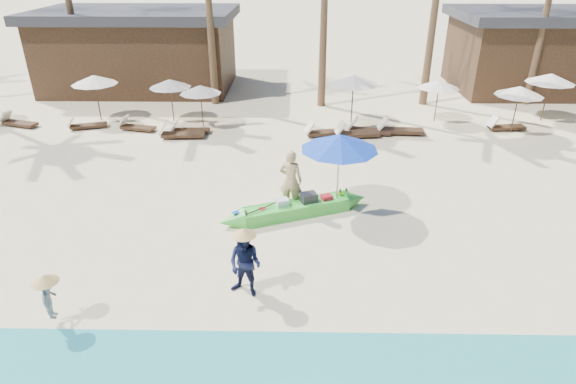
{
  "coord_description": "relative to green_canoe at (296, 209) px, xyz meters",
  "views": [
    {
      "loc": [
        0.87,
        -10.19,
        7.19
      ],
      "look_at": [
        0.65,
        2.0,
        1.04
      ],
      "focal_mm": 30.0,
      "sensor_mm": 36.0,
      "label": 1
    }
  ],
  "objects": [
    {
      "name": "pavilion_west",
      "position": [
        -8.87,
        15.0,
        1.97
      ],
      "size": [
        10.8,
        6.6,
        4.3
      ],
      "color": "#3D2819",
      "rests_on": "ground"
    },
    {
      "name": "lounger_3_right",
      "position": [
        -9.44,
        7.7,
        -0.04
      ],
      "size": [
        1.71,
        0.94,
        0.55
      ],
      "rotation": [
        0.0,
        0.0,
        0.29
      ],
      "color": "#3D2819",
      "rests_on": "ground"
    },
    {
      "name": "lounger_7_left",
      "position": [
        3.09,
        7.26,
        -0.02
      ],
      "size": [
        1.93,
        0.96,
        0.63
      ],
      "rotation": [
        0.0,
        0.0,
        -0.22
      ],
      "color": "#3D2819",
      "rests_on": "ground"
    },
    {
      "name": "lounger_8_left",
      "position": [
        9.23,
        7.83,
        -0.03
      ],
      "size": [
        1.72,
        0.68,
        0.57
      ],
      "rotation": [
        0.0,
        0.0,
        0.1
      ],
      "color": "#3D2819",
      "rests_on": "ground"
    },
    {
      "name": "lounger_4_left",
      "position": [
        -7.14,
        7.53,
        -0.04
      ],
      "size": [
        1.69,
        0.86,
        0.55
      ],
      "rotation": [
        0.0,
        0.0,
        -0.23
      ],
      "color": "#3D2819",
      "rests_on": "ground"
    },
    {
      "name": "resort_parasol_7",
      "position": [
        6.47,
        9.07,
        1.52
      ],
      "size": [
        1.87,
        1.87,
        1.93
      ],
      "color": "#3D2819",
      "rests_on": "ground"
    },
    {
      "name": "blue_umbrella",
      "position": [
        1.26,
        0.37,
        2.0
      ],
      "size": [
        2.29,
        2.29,
        2.46
      ],
      "color": "#99999E",
      "rests_on": "ground"
    },
    {
      "name": "resort_parasol_4",
      "position": [
        -5.76,
        8.93,
        1.53
      ],
      "size": [
        1.89,
        1.89,
        1.95
      ],
      "color": "#3D2819",
      "rests_on": "ground"
    },
    {
      "name": "green_canoe",
      "position": [
        0.0,
        0.0,
        0.0
      ],
      "size": [
        5.02,
        2.21,
        0.67
      ],
      "rotation": [
        0.0,
        0.0,
        0.37
      ],
      "color": "green",
      "rests_on": "ground"
    },
    {
      "name": "lounger_6_left",
      "position": [
        1.16,
        6.95,
        -0.02
      ],
      "size": [
        1.85,
        0.91,
        0.6
      ],
      "rotation": [
        0.0,
        0.0,
        0.21
      ],
      "color": "#3D2819",
      "rests_on": "ground"
    },
    {
      "name": "vendor_green",
      "position": [
        -1.14,
        -3.73,
        0.6
      ],
      "size": [
        0.98,
        0.89,
        1.65
      ],
      "primitive_type": "imported",
      "rotation": [
        0.0,
        0.0,
        -0.4
      ],
      "color": "#121534",
      "rests_on": "ground"
    },
    {
      "name": "lounger_3_left",
      "position": [
        -12.66,
        7.99,
        -0.03
      ],
      "size": [
        1.8,
        1.0,
        0.58
      ],
      "rotation": [
        0.0,
        0.0,
        -0.29
      ],
      "color": "#3D2819",
      "rests_on": "ground"
    },
    {
      "name": "tourist",
      "position": [
        -0.16,
        0.41,
        0.75
      ],
      "size": [
        0.8,
        0.61,
        1.94
      ],
      "primitive_type": "imported",
      "rotation": [
        0.0,
        0.0,
        2.91
      ],
      "color": "tan",
      "rests_on": "ground"
    },
    {
      "name": "resort_parasol_8",
      "position": [
        9.42,
        7.5,
        1.64
      ],
      "size": [
        2.0,
        2.0,
        2.06
      ],
      "color": "#3D2819",
      "rests_on": "ground"
    },
    {
      "name": "ground",
      "position": [
        -0.87,
        -2.5,
        -0.23
      ],
      "size": [
        240.0,
        240.0,
        0.0
      ],
      "primitive_type": "plane",
      "color": "beige",
      "rests_on": "ground"
    },
    {
      "name": "resort_parasol_9",
      "position": [
        11.52,
        9.26,
        1.76
      ],
      "size": [
        2.14,
        2.14,
        2.2
      ],
      "color": "#3D2819",
      "rests_on": "ground"
    },
    {
      "name": "vendor_yellow",
      "position": [
        -5.14,
        -4.8,
        0.44
      ],
      "size": [
        0.49,
        0.69,
        0.97
      ],
      "primitive_type": "imported",
      "rotation": [
        0.0,
        0.0,
        1.79
      ],
      "color": "gray",
      "rests_on": "ground"
    },
    {
      "name": "resort_parasol_5",
      "position": [
        -4.23,
        8.11,
        1.48
      ],
      "size": [
        1.83,
        1.83,
        1.89
      ],
      "color": "#3D2819",
      "rests_on": "ground"
    },
    {
      "name": "resort_parasol_3",
      "position": [
        -9.21,
        8.94,
        1.69
      ],
      "size": [
        2.06,
        2.06,
        2.12
      ],
      "color": "#3D2819",
      "rests_on": "ground"
    },
    {
      "name": "lounger_6_right",
      "position": [
        2.5,
        6.76,
        -0.01
      ],
      "size": [
        1.97,
        0.83,
        0.65
      ],
      "rotation": [
        0.0,
        0.0,
        0.13
      ],
      "color": "#3D2819",
      "rests_on": "ground"
    },
    {
      "name": "lounger_7_right",
      "position": [
        4.42,
        7.21,
        0.0
      ],
      "size": [
        2.02,
        0.72,
        0.68
      ],
      "rotation": [
        0.0,
        0.0,
        -0.05
      ],
      "color": "#3D2819",
      "rests_on": "ground"
    },
    {
      "name": "pavilion_east",
      "position": [
        13.13,
        15.0,
        1.97
      ],
      "size": [
        8.8,
        6.6,
        4.3
      ],
      "color": "#3D2819",
      "rests_on": "ground"
    },
    {
      "name": "lounger_5_left",
      "position": [
        -4.95,
        6.58,
        -0.01
      ],
      "size": [
        1.93,
        0.67,
        0.65
      ],
      "rotation": [
        0.0,
        0.0,
        0.05
      ],
      "color": "#3D2819",
      "rests_on": "ground"
    },
    {
      "name": "lounger_4_right",
      "position": [
        -4.69,
        7.16,
        -0.04
      ],
      "size": [
        1.65,
        0.55,
        0.55
      ],
      "rotation": [
        0.0,
        0.0,
        0.03
      ],
      "color": "#3D2819",
      "rests_on": "ground"
    },
    {
      "name": "resort_parasol_6",
      "position": [
        2.5,
        8.4,
        1.88
      ],
      "size": [
        2.27,
        2.27,
        2.34
      ],
      "color": "#3D2819",
      "rests_on": "ground"
    }
  ]
}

